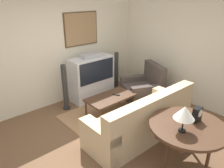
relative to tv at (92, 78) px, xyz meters
name	(u,v)px	position (x,y,z in m)	size (l,w,h in m)	color
ground_plane	(108,141)	(-0.90, -1.72, -0.58)	(12.00, 12.00, 0.00)	brown
wall_back	(49,51)	(-0.89, 0.41, 0.78)	(12.00, 0.10, 2.70)	beige
wall_right	(190,50)	(1.73, -1.72, 0.77)	(0.06, 12.00, 2.70)	beige
area_rug	(110,114)	(-0.22, -0.99, -0.57)	(2.03, 1.51, 0.01)	#99704C
tv	(92,78)	(0.00, 0.00, 0.00)	(1.14, 0.51, 1.22)	silver
couch	(142,121)	(-0.30, -2.01, -0.24)	(2.23, 0.88, 0.95)	#CCB289
armchair	(143,89)	(0.97, -0.96, -0.28)	(1.17, 1.16, 0.95)	#473D38
coffee_table	(110,98)	(-0.20, -0.98, -0.17)	(1.12, 0.60, 0.46)	#472D1E
console_table	(188,129)	(-0.39, -2.99, 0.12)	(1.18, 1.18, 0.77)	#472D1E
table_lamp	(184,113)	(-0.60, -3.01, 0.49)	(0.30, 0.30, 0.41)	black
mantel_clock	(197,115)	(-0.19, -3.01, 0.31)	(0.16, 0.10, 0.24)	black
remote	(116,95)	(-0.05, -1.01, -0.11)	(0.11, 0.16, 0.02)	black
speaker_tower_left	(65,88)	(-0.83, -0.05, -0.04)	(0.19, 0.19, 1.12)	black
speaker_tower_right	(116,73)	(0.83, -0.05, -0.04)	(0.19, 0.19, 1.12)	black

